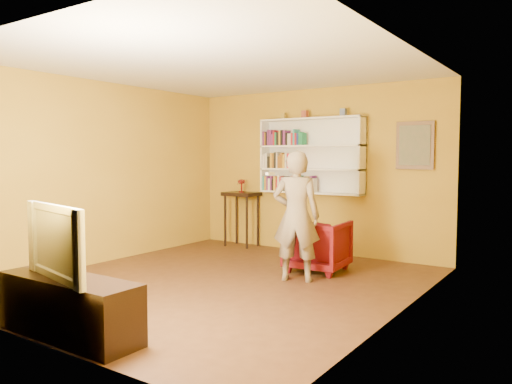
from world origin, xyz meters
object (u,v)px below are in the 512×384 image
Objects in this scene: console_table at (242,202)px; armchair at (318,245)px; bookshelf at (313,156)px; ruby_lustre at (242,183)px; tv_cabinet at (69,307)px; television at (68,241)px; person at (296,216)px.

console_table reaches higher than armchair.
bookshelf reaches higher than console_table.
bookshelf reaches higher than ruby_lustre.
console_table is 0.65× the size of tv_cabinet.
bookshelf is 4.72m from television.
television reaches higher than tv_cabinet.
ruby_lustre is at bearing -173.11° from bookshelf.
console_table is at bearing 120.23° from television.
bookshelf is 1.55m from console_table.
person is 1.48× the size of television.
television is at bearing 56.99° from person.
person reaches higher than tv_cabinet.
console_table is (-1.32, -0.16, -0.80)m from bookshelf.
ruby_lustre is (-1.32, -0.16, -0.47)m from bookshelf.
ruby_lustre is 0.14× the size of person.
person is at bearing 77.22° from tv_cabinet.
television is at bearing 0.00° from tv_cabinet.
person reaches higher than armchair.
armchair is at bearing -108.43° from person.
person reaches higher than television.
armchair is 0.47× the size of person.
tv_cabinet is at bearing 0.00° from television.
armchair is 0.70× the size of television.
console_table is 0.33m from ruby_lustre.
person is 1.12× the size of tv_cabinet.
person is 2.99m from tv_cabinet.
ruby_lustre reaches higher than armchair.
tv_cabinet is (0.07, -4.66, -1.33)m from bookshelf.
ruby_lustre is 2.37m from armchair.
tv_cabinet is at bearing -72.87° from console_table.
ruby_lustre is at bearing -58.95° from person.
bookshelf is at bearing 90.81° from tv_cabinet.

